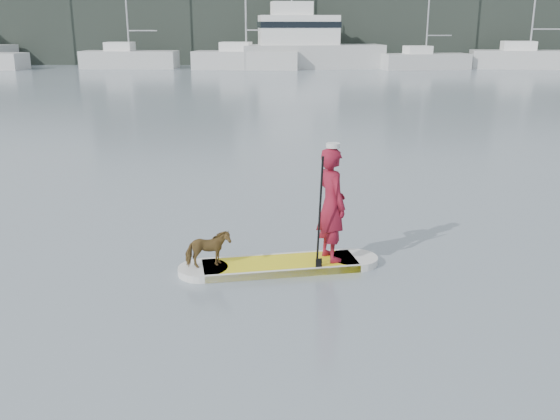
{
  "coord_description": "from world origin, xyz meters",
  "views": [
    {
      "loc": [
        3.47,
        -10.26,
        3.85
      ],
      "look_at": [
        3.24,
        -0.8,
        1.0
      ],
      "focal_mm": 40.0,
      "sensor_mm": 36.0,
      "label": 1
    }
  ],
  "objects_px": {
    "sailboat_e": "(425,60)",
    "motor_yacht_a": "(306,44)",
    "paddleboard": "(280,265)",
    "dog": "(208,249)",
    "sailboat_d": "(245,58)",
    "sailboat_c": "(129,58)",
    "sailboat_f": "(528,57)",
    "paddler": "(332,204)"
  },
  "relations": [
    {
      "from": "sailboat_e",
      "to": "motor_yacht_a",
      "type": "relative_size",
      "value": 0.85
    },
    {
      "from": "paddleboard",
      "to": "dog",
      "type": "relative_size",
      "value": 4.64
    },
    {
      "from": "sailboat_d",
      "to": "sailboat_c",
      "type": "bearing_deg",
      "value": -179.78
    },
    {
      "from": "dog",
      "to": "sailboat_f",
      "type": "relative_size",
      "value": 0.05
    },
    {
      "from": "sailboat_f",
      "to": "sailboat_d",
      "type": "bearing_deg",
      "value": -169.55
    },
    {
      "from": "sailboat_e",
      "to": "sailboat_f",
      "type": "xyz_separation_m",
      "value": [
        9.15,
        1.0,
        0.21
      ]
    },
    {
      "from": "paddleboard",
      "to": "dog",
      "type": "bearing_deg",
      "value": 180.0
    },
    {
      "from": "paddler",
      "to": "sailboat_d",
      "type": "bearing_deg",
      "value": -17.65
    },
    {
      "from": "paddler",
      "to": "sailboat_e",
      "type": "xyz_separation_m",
      "value": [
        10.48,
        45.71,
        -0.27
      ]
    },
    {
      "from": "paddleboard",
      "to": "sailboat_f",
      "type": "relative_size",
      "value": 0.22
    },
    {
      "from": "sailboat_f",
      "to": "paddleboard",
      "type": "bearing_deg",
      "value": -106.24
    },
    {
      "from": "sailboat_c",
      "to": "sailboat_d",
      "type": "xyz_separation_m",
      "value": [
        10.36,
        -1.01,
        0.08
      ]
    },
    {
      "from": "dog",
      "to": "sailboat_c",
      "type": "relative_size",
      "value": 0.06
    },
    {
      "from": "motor_yacht_a",
      "to": "sailboat_d",
      "type": "bearing_deg",
      "value": -175.07
    },
    {
      "from": "dog",
      "to": "sailboat_f",
      "type": "height_order",
      "value": "sailboat_f"
    },
    {
      "from": "dog",
      "to": "sailboat_d",
      "type": "distance_m",
      "value": 45.88
    },
    {
      "from": "dog",
      "to": "sailboat_f",
      "type": "xyz_separation_m",
      "value": [
        21.59,
        47.12,
        0.57
      ]
    },
    {
      "from": "sailboat_c",
      "to": "sailboat_d",
      "type": "relative_size",
      "value": 0.89
    },
    {
      "from": "sailboat_d",
      "to": "paddleboard",
      "type": "bearing_deg",
      "value": -79.07
    },
    {
      "from": "paddleboard",
      "to": "sailboat_d",
      "type": "xyz_separation_m",
      "value": [
        -4.12,
        45.54,
        0.9
      ]
    },
    {
      "from": "sailboat_d",
      "to": "motor_yacht_a",
      "type": "distance_m",
      "value": 5.49
    },
    {
      "from": "paddler",
      "to": "sailboat_c",
      "type": "bearing_deg",
      "value": -5.6
    },
    {
      "from": "sailboat_e",
      "to": "sailboat_f",
      "type": "distance_m",
      "value": 9.2
    },
    {
      "from": "paddleboard",
      "to": "sailboat_e",
      "type": "distance_m",
      "value": 47.26
    },
    {
      "from": "dog",
      "to": "paddler",
      "type": "bearing_deg",
      "value": -99.41
    },
    {
      "from": "paddler",
      "to": "motor_yacht_a",
      "type": "bearing_deg",
      "value": -24.21
    },
    {
      "from": "paddler",
      "to": "sailboat_e",
      "type": "height_order",
      "value": "sailboat_e"
    },
    {
      "from": "paddler",
      "to": "dog",
      "type": "height_order",
      "value": "paddler"
    },
    {
      "from": "sailboat_c",
      "to": "sailboat_f",
      "type": "relative_size",
      "value": 0.82
    },
    {
      "from": "motor_yacht_a",
      "to": "paddler",
      "type": "bearing_deg",
      "value": -99.1
    },
    {
      "from": "paddleboard",
      "to": "sailboat_f",
      "type": "xyz_separation_m",
      "value": [
        20.45,
        46.88,
        0.93
      ]
    },
    {
      "from": "sailboat_c",
      "to": "sailboat_e",
      "type": "xyz_separation_m",
      "value": [
        25.79,
        -0.67,
        -0.1
      ]
    },
    {
      "from": "paddleboard",
      "to": "sailboat_e",
      "type": "height_order",
      "value": "sailboat_e"
    },
    {
      "from": "paddler",
      "to": "sailboat_d",
      "type": "distance_m",
      "value": 45.63
    },
    {
      "from": "paddleboard",
      "to": "paddler",
      "type": "distance_m",
      "value": 1.3
    },
    {
      "from": "dog",
      "to": "sailboat_e",
      "type": "height_order",
      "value": "sailboat_e"
    },
    {
      "from": "sailboat_c",
      "to": "sailboat_d",
      "type": "distance_m",
      "value": 10.41
    },
    {
      "from": "sailboat_d",
      "to": "sailboat_e",
      "type": "bearing_deg",
      "value": 7.03
    },
    {
      "from": "sailboat_d",
      "to": "sailboat_f",
      "type": "bearing_deg",
      "value": 8.89
    },
    {
      "from": "paddler",
      "to": "sailboat_f",
      "type": "relative_size",
      "value": 0.13
    },
    {
      "from": "dog",
      "to": "sailboat_e",
      "type": "relative_size",
      "value": 0.06
    },
    {
      "from": "sailboat_f",
      "to": "motor_yacht_a",
      "type": "distance_m",
      "value": 19.38
    }
  ]
}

